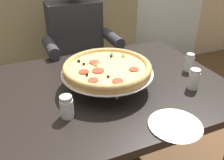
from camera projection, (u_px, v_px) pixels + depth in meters
booth_bench at (64, 69)px, 2.21m from camera, size 1.63×0.78×1.13m
dining_table at (100, 100)px, 1.33m from camera, size 1.35×0.95×0.74m
diner_main at (79, 46)px, 1.87m from camera, size 0.54×0.64×1.27m
pizza at (107, 68)px, 1.24m from camera, size 0.47×0.47×0.14m
shaker_parmesan at (189, 64)px, 1.44m from camera, size 0.05×0.05×0.11m
shaker_pepper_flakes at (67, 108)px, 1.05m from camera, size 0.06×0.06×0.10m
shaker_oregano at (194, 80)px, 1.26m from camera, size 0.06×0.06×0.11m
plate_near_left at (175, 124)px, 1.01m from camera, size 0.23×0.23×0.02m
patio_chair at (133, 14)px, 3.43m from camera, size 0.43×0.43×0.86m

